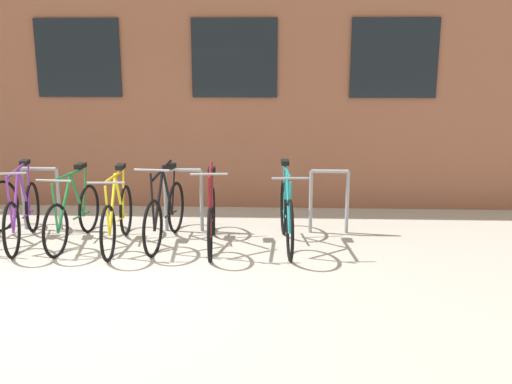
{
  "coord_description": "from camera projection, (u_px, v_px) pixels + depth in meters",
  "views": [
    {
      "loc": [
        1.9,
        -5.78,
        2.43
      ],
      "look_at": [
        1.59,
        1.6,
        0.64
      ],
      "focal_mm": 40.64,
      "sensor_mm": 36.0,
      "label": 1
    }
  ],
  "objects": [
    {
      "name": "bicycle_purple",
      "position": [
        22.0,
        214.0,
        7.51
      ],
      "size": [
        0.49,
        1.76,
        1.06
      ],
      "color": "black",
      "rests_on": "ground"
    },
    {
      "name": "bicycle_maroon",
      "position": [
        211.0,
        217.0,
        7.39
      ],
      "size": [
        0.44,
        1.73,
        1.08
      ],
      "color": "black",
      "rests_on": "ground"
    },
    {
      "name": "bike_rack",
      "position": [
        112.0,
        193.0,
        8.0
      ],
      "size": [
        6.55,
        0.05,
        0.89
      ],
      "color": "gray",
      "rests_on": "ground"
    },
    {
      "name": "bicycle_green",
      "position": [
        73.0,
        215.0,
        7.51
      ],
      "size": [
        0.44,
        1.7,
        1.01
      ],
      "color": "black",
      "rests_on": "ground"
    },
    {
      "name": "storefront_building",
      "position": [
        186.0,
        55.0,
        11.59
      ],
      "size": [
        28.0,
        5.76,
        4.75
      ],
      "color": "brown",
      "rests_on": "ground"
    },
    {
      "name": "bicycle_teal",
      "position": [
        286.0,
        214.0,
        7.41
      ],
      "size": [
        0.44,
        1.81,
        1.07
      ],
      "color": "black",
      "rests_on": "ground"
    },
    {
      "name": "ground_plane",
      "position": [
        103.0,
        283.0,
        6.27
      ],
      "size": [
        42.0,
        42.0,
        0.0
      ],
      "primitive_type": "plane",
      "color": "#B2ADA0"
    },
    {
      "name": "bicycle_yellow",
      "position": [
        117.0,
        217.0,
        7.39
      ],
      "size": [
        0.44,
        1.72,
        1.02
      ],
      "color": "black",
      "rests_on": "ground"
    },
    {
      "name": "bicycle_black",
      "position": [
        165.0,
        213.0,
        7.53
      ],
      "size": [
        0.44,
        1.71,
        1.09
      ],
      "color": "black",
      "rests_on": "ground"
    }
  ]
}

